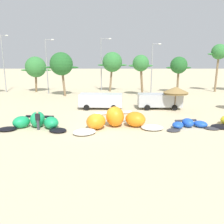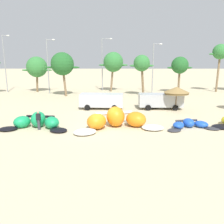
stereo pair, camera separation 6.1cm
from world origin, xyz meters
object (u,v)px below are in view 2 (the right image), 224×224
object	(u,v)px
lamppost_west	(5,61)
lamppost_east	(154,66)
kite_left	(37,122)
palm_right	(220,53)
lamppost_west_center	(48,64)
kite_left_of_center	(117,120)
parked_car_second	(101,100)
parked_van	(159,100)
palm_left	(37,67)
palm_center_left	(113,62)
kite_center	(190,125)
palm_left_of_gap	(62,64)
lamppost_east_center	(103,62)
palm_right_of_gap	(180,66)
palm_center_right	(142,64)
person_near_kites	(39,120)
beach_umbrella_near_van	(177,90)

from	to	relation	value
lamppost_west	lamppost_east	bearing A→B (deg)	-2.68
kite_left	palm_right	size ratio (longest dim) A/B	0.73
lamppost_west_center	kite_left	bearing A→B (deg)	-77.92
kite_left_of_center	parked_car_second	xyz separation A→B (m)	(-1.82, 7.98, 0.40)
parked_van	palm_right	bearing A→B (deg)	47.90
kite_left_of_center	palm_left	size ratio (longest dim) A/B	1.25
palm_center_left	parked_van	bearing A→B (deg)	-70.06
kite_center	palm_left_of_gap	size ratio (longest dim) A/B	0.70
kite_left	lamppost_east_center	distance (m)	25.85
palm_right	palm_left	bearing A→B (deg)	-179.63
palm_center_left	palm_right	xyz separation A→B (m)	(19.22, -0.49, 1.70)
kite_left	palm_left	xyz separation A→B (m)	(-7.20, 22.98, 3.98)
palm_left_of_gap	lamppost_west_center	xyz separation A→B (m)	(-3.05, 2.94, 0.01)
palm_left_of_gap	palm_right_of_gap	distance (m)	20.10
palm_right_of_gap	lamppost_east	distance (m)	4.59
lamppost_east_center	palm_center_right	bearing A→B (deg)	-46.55
parked_van	lamppost_east	bearing A→B (deg)	83.91
palm_left	palm_center_right	size ratio (longest dim) A/B	0.97
kite_center	person_near_kites	size ratio (longest dim) A/B	3.05
kite_left	person_near_kites	xyz separation A→B (m)	(0.32, -0.50, 0.28)
kite_center	lamppost_west	xyz separation A→B (m)	(-26.26, 22.60, 5.27)
palm_left_of_gap	palm_center_left	size ratio (longest dim) A/B	0.97
parked_car_second	person_near_kites	bearing A→B (deg)	-119.46
palm_left	palm_right	xyz separation A→B (m)	(33.14, 0.22, 2.56)
kite_left_of_center	palm_right	size ratio (longest dim) A/B	0.93
parked_car_second	lamppost_east	size ratio (longest dim) A/B	0.61
kite_center	palm_left	size ratio (longest dim) A/B	0.77
lamppost_east_center	parked_car_second	bearing A→B (deg)	-88.54
parked_car_second	lamppost_west	bearing A→B (deg)	140.90
kite_center	parked_car_second	xyz separation A→B (m)	(-8.30, 8.01, 0.80)
kite_center	palm_left_of_gap	distance (m)	23.80
kite_center	palm_center_right	xyz separation A→B (m)	(-2.23, 17.94, 4.91)
kite_left_of_center	beach_umbrella_near_van	distance (m)	10.04
palm_left	palm_center_left	size ratio (longest dim) A/B	0.89
kite_left	parked_van	xyz separation A→B (m)	(12.34, 8.16, 0.56)
palm_right	palm_right_of_gap	bearing A→B (deg)	-167.63
parked_van	palm_center_right	distance (m)	10.78
palm_left	beach_umbrella_near_van	bearing A→B (deg)	-36.78
parked_car_second	lamppost_west	world-z (taller)	lamppost_west
kite_left_of_center	kite_center	world-z (taller)	kite_left_of_center
palm_left_of_gap	palm_center_right	distance (m)	12.70
palm_center_left	lamppost_west	world-z (taller)	lamppost_west
palm_center_left	lamppost_west	distance (m)	19.50
lamppost_east_center	palm_right	bearing A→B (deg)	-4.67
lamppost_east	kite_left_of_center	bearing A→B (deg)	-107.56
palm_left	lamppost_west	xyz separation A→B (m)	(-5.56, -0.25, 1.05)
lamppost_west_center	lamppost_east_center	xyz separation A→B (m)	(9.25, 3.98, 0.30)
lamppost_west	lamppost_west_center	distance (m)	8.48
palm_center_right	lamppost_east	bearing A→B (deg)	53.89
lamppost_west_center	lamppost_east	xyz separation A→B (m)	(18.25, 0.53, -0.34)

